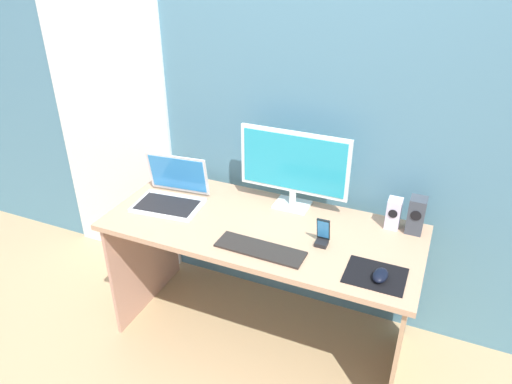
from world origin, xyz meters
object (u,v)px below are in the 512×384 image
(laptop, at_px, (171,194))
(mouse, at_px, (380,275))
(speaker_right, at_px, (416,215))
(speaker_near_monitor, at_px, (394,213))
(keyboard_external, at_px, (260,249))
(phone_in_dock, at_px, (323,236))
(monitor, at_px, (294,166))

(laptop, distance_m, mouse, 1.15)
(speaker_right, height_order, speaker_near_monitor, speaker_right)
(keyboard_external, bearing_deg, mouse, 2.27)
(speaker_near_monitor, height_order, laptop, laptop)
(speaker_right, distance_m, phone_in_dock, 0.47)
(phone_in_dock, bearing_deg, speaker_near_monitor, 45.96)
(keyboard_external, bearing_deg, speaker_right, 36.57)
(speaker_near_monitor, xyz_separation_m, keyboard_external, (-0.51, -0.43, -0.07))
(monitor, distance_m, speaker_near_monitor, 0.53)
(laptop, distance_m, phone_in_dock, 0.84)
(laptop, height_order, mouse, laptop)
(speaker_right, bearing_deg, keyboard_external, -144.79)
(speaker_right, bearing_deg, phone_in_dock, -143.19)
(monitor, height_order, phone_in_dock, monitor)
(monitor, height_order, speaker_right, monitor)
(speaker_near_monitor, relative_size, laptop, 0.41)
(monitor, relative_size, mouse, 5.69)
(laptop, xyz_separation_m, mouse, (1.13, -0.20, -0.03))
(speaker_near_monitor, bearing_deg, keyboard_external, -139.73)
(phone_in_dock, bearing_deg, mouse, -26.72)
(monitor, xyz_separation_m, speaker_right, (0.61, 0.00, -0.14))
(laptop, distance_m, keyboard_external, 0.63)
(monitor, bearing_deg, phone_in_dock, -48.48)
(laptop, bearing_deg, keyboard_external, -19.42)
(keyboard_external, bearing_deg, speaker_near_monitor, 41.64)
(speaker_right, bearing_deg, laptop, -169.57)
(mouse, bearing_deg, phone_in_dock, 158.15)
(monitor, xyz_separation_m, phone_in_dock, (0.24, -0.27, -0.18))
(speaker_near_monitor, distance_m, laptop, 1.13)
(keyboard_external, bearing_deg, phone_in_dock, 33.98)
(speaker_right, distance_m, laptop, 1.23)
(monitor, bearing_deg, speaker_right, 0.37)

